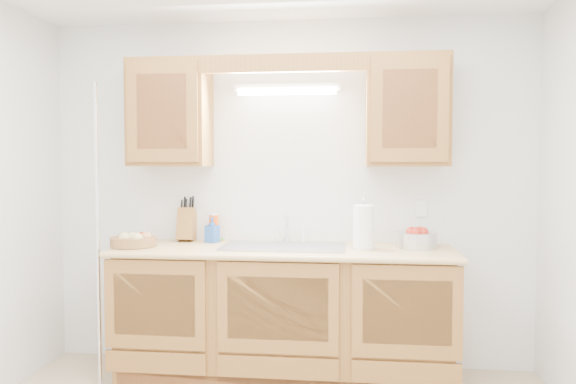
# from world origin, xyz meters

# --- Properties ---
(room) EXTENTS (3.52, 3.50, 2.50)m
(room) POSITION_xyz_m (0.00, 0.00, 1.25)
(room) COLOR tan
(room) RESTS_ON ground
(base_cabinets) EXTENTS (2.20, 0.60, 0.86)m
(base_cabinets) POSITION_xyz_m (0.00, 1.20, 0.44)
(base_cabinets) COLOR olive
(base_cabinets) RESTS_ON ground
(countertop) EXTENTS (2.30, 0.63, 0.04)m
(countertop) POSITION_xyz_m (0.00, 1.19, 0.88)
(countertop) COLOR tan
(countertop) RESTS_ON base_cabinets
(upper_cabinet_left) EXTENTS (0.55, 0.33, 0.75)m
(upper_cabinet_left) POSITION_xyz_m (-0.83, 1.33, 1.83)
(upper_cabinet_left) COLOR olive
(upper_cabinet_left) RESTS_ON room
(upper_cabinet_right) EXTENTS (0.55, 0.33, 0.75)m
(upper_cabinet_right) POSITION_xyz_m (0.83, 1.33, 1.83)
(upper_cabinet_right) COLOR olive
(upper_cabinet_right) RESTS_ON room
(valance) EXTENTS (2.20, 0.05, 0.12)m
(valance) POSITION_xyz_m (0.00, 1.19, 2.14)
(valance) COLOR olive
(valance) RESTS_ON room
(fluorescent_fixture) EXTENTS (0.76, 0.08, 0.08)m
(fluorescent_fixture) POSITION_xyz_m (0.00, 1.42, 2.00)
(fluorescent_fixture) COLOR white
(fluorescent_fixture) RESTS_ON room
(sink) EXTENTS (0.84, 0.46, 0.36)m
(sink) POSITION_xyz_m (0.00, 1.21, 0.83)
(sink) COLOR #9E9EA3
(sink) RESTS_ON countertop
(wire_shelf_pole) EXTENTS (0.03, 0.03, 2.00)m
(wire_shelf_pole) POSITION_xyz_m (-1.20, 0.94, 1.00)
(wire_shelf_pole) COLOR silver
(wire_shelf_pole) RESTS_ON ground
(outlet_plate) EXTENTS (0.08, 0.01, 0.12)m
(outlet_plate) POSITION_xyz_m (0.95, 1.49, 1.15)
(outlet_plate) COLOR white
(outlet_plate) RESTS_ON room
(fruit_basket) EXTENTS (0.41, 0.41, 0.10)m
(fruit_basket) POSITION_xyz_m (-1.03, 1.12, 0.94)
(fruit_basket) COLOR #9D733F
(fruit_basket) RESTS_ON countertop
(knife_block) EXTENTS (0.12, 0.20, 0.34)m
(knife_block) POSITION_xyz_m (-0.75, 1.44, 1.02)
(knife_block) COLOR olive
(knife_block) RESTS_ON countertop
(orange_canister) EXTENTS (0.08, 0.08, 0.21)m
(orange_canister) POSITION_xyz_m (-0.54, 1.42, 1.00)
(orange_canister) COLOR #F9500D
(orange_canister) RESTS_ON countertop
(soap_bottle) EXTENTS (0.11, 0.11, 0.18)m
(soap_bottle) POSITION_xyz_m (-0.54, 1.37, 0.99)
(soap_bottle) COLOR #2255AC
(soap_bottle) RESTS_ON countertop
(sponge) EXTENTS (0.13, 0.11, 0.02)m
(sponge) POSITION_xyz_m (-0.54, 1.44, 0.91)
(sponge) COLOR #CC333F
(sponge) RESTS_ON countertop
(paper_towel) EXTENTS (0.18, 0.18, 0.35)m
(paper_towel) POSITION_xyz_m (0.54, 1.19, 1.05)
(paper_towel) COLOR silver
(paper_towel) RESTS_ON countertop
(apple_bowl) EXTENTS (0.34, 0.34, 0.14)m
(apple_bowl) POSITION_xyz_m (0.90, 1.27, 0.96)
(apple_bowl) COLOR silver
(apple_bowl) RESTS_ON countertop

